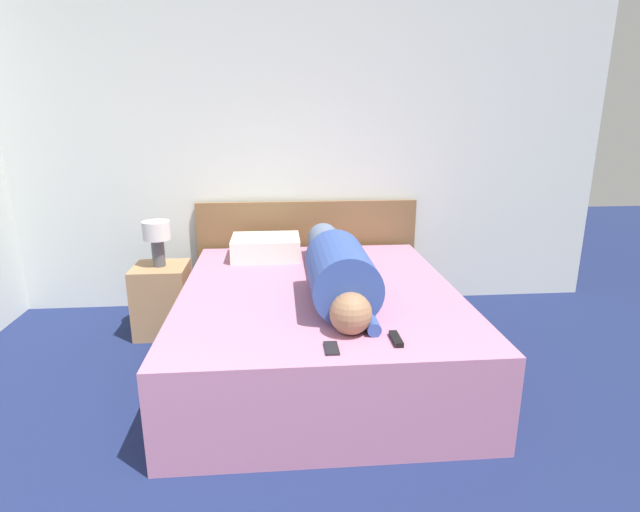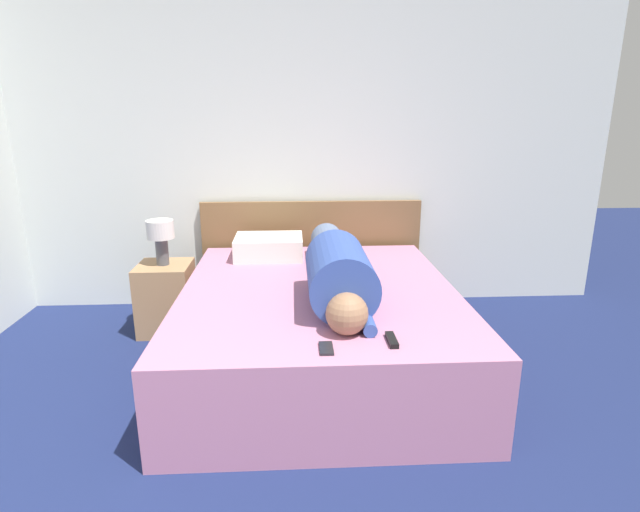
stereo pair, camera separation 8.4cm
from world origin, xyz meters
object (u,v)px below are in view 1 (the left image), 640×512
(nightstand, at_px, (162,299))
(tv_remote, at_px, (395,339))
(bed, at_px, (318,326))
(person_lying, at_px, (336,268))
(pillow_near_headboard, at_px, (265,247))
(cell_phone, at_px, (331,348))
(table_lamp, at_px, (156,236))

(nightstand, bearing_deg, tv_remote, -44.36)
(bed, bearing_deg, tv_remote, -68.83)
(person_lying, distance_m, pillow_near_headboard, 0.93)
(nightstand, relative_size, cell_phone, 3.96)
(nightstand, xyz_separation_m, tv_remote, (1.41, -1.38, 0.28))
(table_lamp, relative_size, cell_phone, 2.52)
(nightstand, xyz_separation_m, cell_phone, (1.09, -1.44, 0.27))
(nightstand, height_order, tv_remote, tv_remote)
(nightstand, relative_size, person_lying, 0.32)
(pillow_near_headboard, height_order, tv_remote, pillow_near_headboard)
(pillow_near_headboard, bearing_deg, tv_remote, -66.88)
(bed, relative_size, tv_remote, 13.47)
(person_lying, height_order, pillow_near_headboard, person_lying)
(table_lamp, relative_size, pillow_near_headboard, 0.65)
(bed, height_order, table_lamp, table_lamp)
(table_lamp, relative_size, tv_remote, 2.19)
(bed, xyz_separation_m, table_lamp, (-1.10, 0.58, 0.48))
(pillow_near_headboard, bearing_deg, person_lying, -61.61)
(table_lamp, bearing_deg, bed, -27.96)
(person_lying, bearing_deg, table_lamp, 150.47)
(cell_phone, bearing_deg, table_lamp, 127.22)
(pillow_near_headboard, bearing_deg, bed, -64.81)
(pillow_near_headboard, bearing_deg, table_lamp, -169.86)
(person_lying, relative_size, cell_phone, 12.35)
(person_lying, xyz_separation_m, cell_phone, (-0.11, -0.75, -0.15))
(nightstand, bearing_deg, cell_phone, -52.78)
(nightstand, distance_m, tv_remote, 1.99)
(table_lamp, distance_m, cell_phone, 1.82)
(table_lamp, distance_m, person_lying, 1.39)
(pillow_near_headboard, bearing_deg, nightstand, -169.86)
(table_lamp, height_order, person_lying, person_lying)
(person_lying, distance_m, tv_remote, 0.74)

